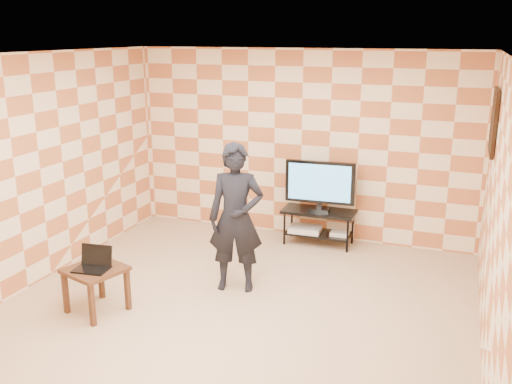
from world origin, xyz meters
TOP-DOWN VIEW (x-y plane):
  - floor at (0.00, 0.00)m, footprint 5.00×5.00m
  - wall_back at (0.00, 2.50)m, footprint 5.00×0.02m
  - wall_front at (0.00, -2.50)m, footprint 5.00×0.02m
  - wall_left at (-2.50, 0.00)m, footprint 0.02×5.00m
  - wall_right at (2.50, 0.00)m, footprint 0.02×5.00m
  - ceiling at (0.00, 0.00)m, footprint 5.00×5.00m
  - wall_art at (2.47, 1.55)m, footprint 0.04×0.72m
  - tv_stand at (0.36, 2.18)m, footprint 1.02×0.46m
  - tv at (0.36, 2.18)m, footprint 0.97×0.20m
  - dvd_player at (0.18, 2.15)m, footprint 0.45×0.33m
  - game_console at (0.67, 2.16)m, footprint 0.25×0.18m
  - side_table at (-1.38, -0.61)m, footprint 0.69×0.69m
  - laptop at (-1.38, -0.63)m, footprint 0.38×0.31m
  - person at (-0.18, 0.44)m, footprint 0.71×0.56m

SIDE VIEW (x-z plane):
  - floor at x=0.00m, z-range 0.00..0.00m
  - game_console at x=0.67m, z-range 0.17..0.23m
  - dvd_player at x=0.18m, z-range 0.17..0.25m
  - tv_stand at x=0.36m, z-range 0.12..0.62m
  - side_table at x=-1.38m, z-range 0.16..0.66m
  - laptop at x=-1.38m, z-range 0.43..0.67m
  - person at x=-0.18m, z-range 0.00..1.73m
  - tv at x=0.36m, z-range 0.54..1.24m
  - wall_back at x=0.00m, z-range 0.00..2.70m
  - wall_front at x=0.00m, z-range 0.00..2.70m
  - wall_left at x=-2.50m, z-range 0.00..2.70m
  - wall_right at x=2.50m, z-range 0.00..2.70m
  - wall_art at x=2.47m, z-range 1.59..2.31m
  - ceiling at x=0.00m, z-range 2.69..2.71m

